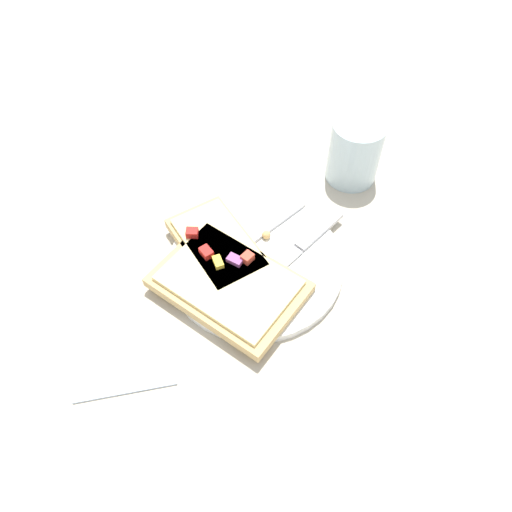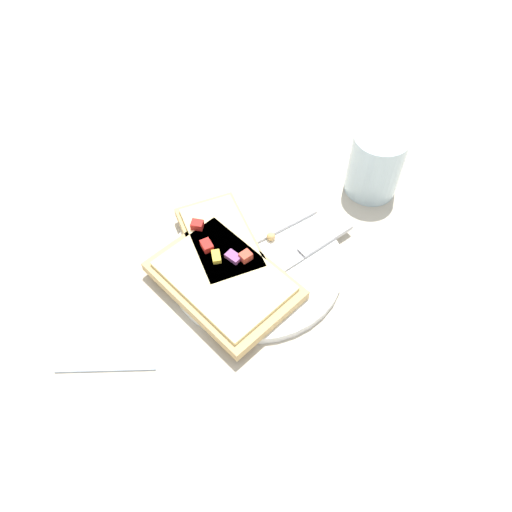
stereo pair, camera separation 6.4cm
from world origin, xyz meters
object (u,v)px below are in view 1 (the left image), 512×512
Objects in this scene: pizza_slice_corner at (218,246)px; napkin at (124,365)px; pizza_slice_main at (229,283)px; knife at (294,252)px; fork at (242,247)px; drinking_glass at (355,152)px; plate at (256,263)px.

napkin is (-0.13, -0.13, -0.02)m from pizza_slice_corner.
pizza_slice_main is 1.26× the size of pizza_slice_corner.
napkin is at bearing -103.89° from pizza_slice_main.
knife reaches higher than napkin.
pizza_slice_corner is at bearing -34.18° from fork.
napkin is at bearing 115.19° from pizza_slice_corner.
knife is 1.14× the size of pizza_slice_corner.
fork is at bearing 113.19° from pizza_slice_main.
drinking_glass is 0.43m from napkin.
knife is at bearing 25.99° from napkin.
drinking_glass is at bearing 38.57° from plate.
pizza_slice_corner is (-0.05, 0.03, 0.02)m from plate.
fork is 0.21m from napkin.
fork is (-0.01, 0.02, 0.01)m from plate.
drinking_glass is (0.12, 0.14, 0.03)m from knife.
pizza_slice_main is 0.16m from napkin.
drinking_glass is at bearing 35.29° from napkin.
pizza_slice_corner is at bearing -152.67° from drinking_glass.
plate is 1.07× the size of pizza_slice_main.
knife is at bearing 2.10° from plate.
pizza_slice_main is at bearing 28.86° from napkin.
drinking_glass reaches higher than knife.
plate is 1.23× the size of fork.
fork is 1.61× the size of napkin.
pizza_slice_corner reaches higher than knife.
pizza_slice_main reaches higher than fork.
plate is 1.18× the size of knife.
drinking_glass reaches higher than pizza_slice_main.
plate is 0.21m from napkin.
drinking_glass is 0.83× the size of napkin.
knife is 0.18m from drinking_glass.
plate is 0.06m from pizza_slice_main.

